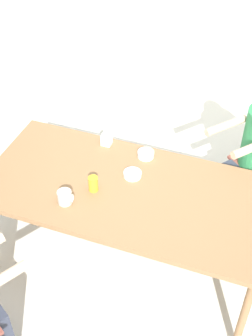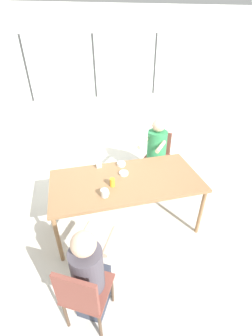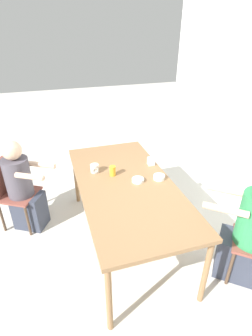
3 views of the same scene
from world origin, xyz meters
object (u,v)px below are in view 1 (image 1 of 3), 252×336
(milk_carton_small, at_px, (107,139))
(bowl_cereal, at_px, (146,154))
(coffee_mug, at_px, (65,197))
(bowl_white_shallow, at_px, (132,174))
(juice_glass, at_px, (93,184))

(milk_carton_small, relative_size, bowl_cereal, 0.74)
(coffee_mug, bearing_deg, bowl_white_shallow, 50.36)
(coffee_mug, xyz_separation_m, juice_glass, (0.12, 0.17, 0.01))
(juice_glass, bearing_deg, bowl_cereal, 63.99)
(coffee_mug, distance_m, bowl_white_shallow, 0.50)
(juice_glass, height_order, milk_carton_small, juice_glass)
(milk_carton_small, height_order, bowl_white_shallow, milk_carton_small)
(bowl_white_shallow, bearing_deg, milk_carton_small, 138.18)
(juice_glass, xyz_separation_m, bowl_cereal, (0.22, 0.44, -0.03))
(milk_carton_small, bearing_deg, bowl_white_shallow, -41.82)
(coffee_mug, relative_size, bowl_white_shallow, 0.80)
(coffee_mug, xyz_separation_m, bowl_cereal, (0.34, 0.61, -0.02))
(milk_carton_small, xyz_separation_m, bowl_cereal, (0.32, -0.04, -0.02))
(coffee_mug, height_order, juice_glass, juice_glass)
(bowl_cereal, bearing_deg, bowl_white_shallow, -95.23)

